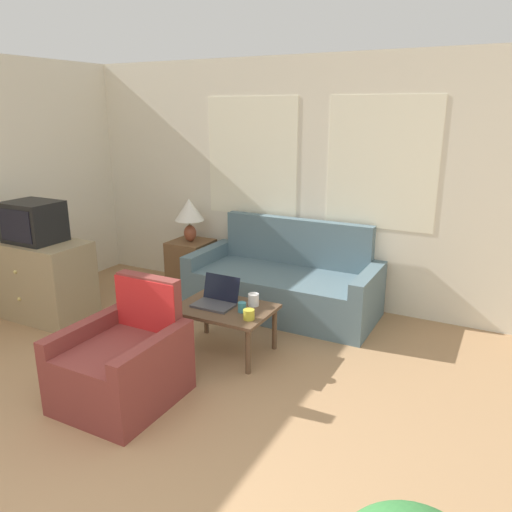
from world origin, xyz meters
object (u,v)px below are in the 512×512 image
object	(u,v)px
coffee_table	(225,313)
cup_navy	(249,314)
laptop	(216,299)
cup_white	(254,300)
television	(34,222)
couch	(285,285)
armchair	(126,364)
table_lamp	(189,213)
cup_yellow	(242,307)

from	to	relation	value
coffee_table	cup_navy	size ratio (longest dim) A/B	8.82
laptop	cup_white	world-z (taller)	laptop
coffee_table	cup_white	distance (m)	0.27
television	cup_white	xyz separation A→B (m)	(2.27, 0.34, -0.53)
couch	armchair	bearing A→B (deg)	-98.95
coffee_table	television	bearing A→B (deg)	-174.74
cup_white	coffee_table	bearing A→B (deg)	-142.89
armchair	laptop	xyz separation A→B (m)	(0.17, 0.99, 0.20)
table_lamp	armchair	bearing A→B (deg)	-66.74
couch	coffee_table	world-z (taller)	couch
television	coffee_table	size ratio (longest dim) A/B	0.63
cup_yellow	couch	bearing A→B (deg)	95.99
television	cup_navy	world-z (taller)	television
television	laptop	xyz separation A→B (m)	(1.98, 0.21, -0.53)
table_lamp	coffee_table	distance (m)	1.81
armchair	cup_yellow	xyz separation A→B (m)	(0.45, 0.95, 0.19)
armchair	cup_navy	bearing A→B (deg)	55.85
cup_navy	cup_white	distance (m)	0.30
laptop	cup_yellow	distance (m)	0.28
armchair	laptop	distance (m)	1.03
armchair	television	world-z (taller)	television
television	coffee_table	distance (m)	2.18
television	cup_white	bearing A→B (deg)	8.58
television	cup_navy	size ratio (longest dim) A/B	5.56
television	cup_white	distance (m)	2.36
cup_yellow	television	bearing A→B (deg)	-175.66
television	laptop	world-z (taller)	television
cup_navy	cup_white	xyz separation A→B (m)	(-0.10, 0.28, 0.01)
laptop	cup_yellow	size ratio (longest dim) A/B	4.06
coffee_table	cup_white	size ratio (longest dim) A/B	7.62
television	cup_navy	xyz separation A→B (m)	(2.38, 0.06, -0.54)
cup_white	laptop	bearing A→B (deg)	-156.63
cup_navy	cup_white	world-z (taller)	cup_white
cup_white	television	bearing A→B (deg)	-171.42
television	table_lamp	bearing A→B (deg)	58.89
cup_yellow	cup_white	size ratio (longest dim) A/B	0.79
armchair	television	size ratio (longest dim) A/B	1.66
armchair	cup_white	distance (m)	1.23
cup_white	armchair	bearing A→B (deg)	-112.61
table_lamp	cup_yellow	bearing A→B (deg)	-41.93
couch	cup_yellow	xyz separation A→B (m)	(0.12, -1.14, 0.19)
coffee_table	cup_navy	xyz separation A→B (m)	(0.31, -0.13, 0.09)
coffee_table	cup_white	bearing A→B (deg)	37.11
table_lamp	cup_white	world-z (taller)	table_lamp
cup_navy	couch	bearing A→B (deg)	101.04
table_lamp	cup_white	bearing A→B (deg)	-37.39
coffee_table	couch	bearing A→B (deg)	86.76
armchair	table_lamp	size ratio (longest dim) A/B	1.72
couch	coffee_table	xyz separation A→B (m)	(-0.06, -1.12, 0.09)
armchair	table_lamp	bearing A→B (deg)	113.26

